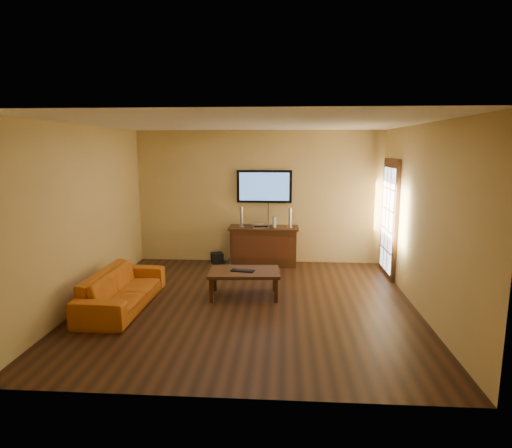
# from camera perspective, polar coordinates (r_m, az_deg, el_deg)

# --- Properties ---
(ground_plane) EXTENTS (5.00, 5.00, 0.00)m
(ground_plane) POSITION_cam_1_polar(r_m,az_deg,el_deg) (6.66, -0.98, -10.59)
(ground_plane) COLOR black
(ground_plane) RESTS_ON ground
(room_walls) EXTENTS (5.00, 5.00, 5.00)m
(room_walls) POSITION_cam_1_polar(r_m,az_deg,el_deg) (6.88, -0.58, 4.57)
(room_walls) COLOR tan
(room_walls) RESTS_ON ground
(french_door) EXTENTS (0.07, 1.02, 2.22)m
(french_door) POSITION_cam_1_polar(r_m,az_deg,el_deg) (8.24, 17.33, 0.57)
(french_door) COLOR #341B0B
(french_door) RESTS_ON ground
(media_console) EXTENTS (1.39, 0.53, 0.78)m
(media_console) POSITION_cam_1_polar(r_m,az_deg,el_deg) (8.66, 1.02, -2.91)
(media_console) COLOR #341B0B
(media_console) RESTS_ON ground
(television) EXTENTS (1.12, 0.08, 0.66)m
(television) POSITION_cam_1_polar(r_m,az_deg,el_deg) (8.70, 1.12, 5.03)
(television) COLOR black
(television) RESTS_ON ground
(coffee_table) EXTENTS (1.16, 0.74, 0.43)m
(coffee_table) POSITION_cam_1_polar(r_m,az_deg,el_deg) (6.86, -1.58, -6.64)
(coffee_table) COLOR #341B0B
(coffee_table) RESTS_ON ground
(sofa) EXTENTS (0.58, 1.90, 0.74)m
(sofa) POSITION_cam_1_polar(r_m,az_deg,el_deg) (6.73, -17.44, -7.51)
(sofa) COLOR #B65B14
(sofa) RESTS_ON ground
(speaker_left) EXTENTS (0.11, 0.11, 0.40)m
(speaker_left) POSITION_cam_1_polar(r_m,az_deg,el_deg) (8.56, -1.96, 0.84)
(speaker_left) COLOR silver
(speaker_left) RESTS_ON media_console
(speaker_right) EXTENTS (0.11, 0.11, 0.39)m
(speaker_right) POSITION_cam_1_polar(r_m,az_deg,el_deg) (8.51, 4.55, 0.72)
(speaker_right) COLOR silver
(speaker_right) RESTS_ON media_console
(av_receiver) EXTENTS (0.36, 0.28, 0.07)m
(av_receiver) POSITION_cam_1_polar(r_m,az_deg,el_deg) (8.53, 0.56, -0.20)
(av_receiver) COLOR silver
(av_receiver) RESTS_ON media_console
(game_console) EXTENTS (0.08, 0.16, 0.21)m
(game_console) POSITION_cam_1_polar(r_m,az_deg,el_deg) (8.57, 2.45, 0.29)
(game_console) COLOR white
(game_console) RESTS_ON media_console
(subwoofer) EXTENTS (0.29, 0.29, 0.22)m
(subwoofer) POSITION_cam_1_polar(r_m,az_deg,el_deg) (8.86, -5.20, -4.55)
(subwoofer) COLOR black
(subwoofer) RESTS_ON ground
(bottle) EXTENTS (0.07, 0.07, 0.21)m
(bottle) POSITION_cam_1_polar(r_m,az_deg,el_deg) (8.56, -3.44, -5.15)
(bottle) COLOR white
(bottle) RESTS_ON ground
(keyboard) EXTENTS (0.38, 0.20, 0.02)m
(keyboard) POSITION_cam_1_polar(r_m,az_deg,el_deg) (6.81, -1.81, -6.23)
(keyboard) COLOR black
(keyboard) RESTS_ON coffee_table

